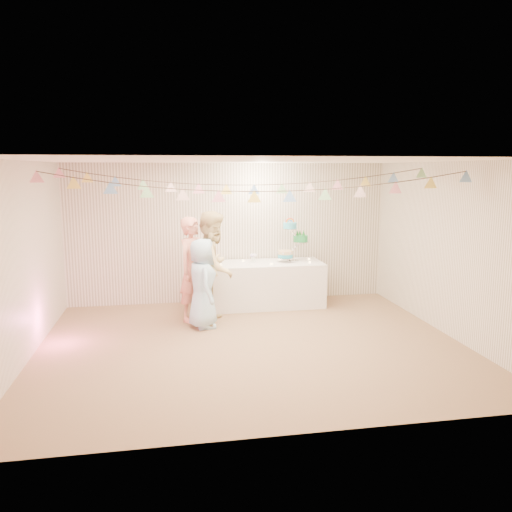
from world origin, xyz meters
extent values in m
plane|color=#816246|center=(0.00, 0.00, 0.00)|extent=(6.00, 6.00, 0.00)
plane|color=white|center=(0.00, 0.00, 2.60)|extent=(6.00, 6.00, 0.00)
plane|color=silver|center=(0.00, 2.50, 1.30)|extent=(6.00, 6.00, 0.00)
plane|color=silver|center=(0.00, -2.50, 1.30)|extent=(6.00, 6.00, 0.00)
plane|color=silver|center=(-3.00, 0.00, 1.30)|extent=(5.00, 5.00, 0.00)
plane|color=silver|center=(3.00, 0.00, 1.30)|extent=(5.00, 5.00, 0.00)
cube|color=white|center=(0.56, 2.02, 0.40)|extent=(2.15, 0.86, 0.81)
cylinder|color=white|center=(0.04, 1.97, 0.76)|extent=(0.36, 0.36, 0.02)
imported|color=#E68F78|center=(-0.75, 1.35, 0.86)|extent=(0.72, 0.75, 1.73)
imported|color=#DCC487|center=(-0.43, 1.20, 0.91)|extent=(0.97, 1.08, 1.83)
imported|color=#ADD6F4|center=(-0.63, 0.95, 0.71)|extent=(0.53, 0.74, 1.43)
cylinder|color=#FFD88C|center=(-0.24, 1.87, 0.82)|extent=(0.04, 0.04, 0.03)
cylinder|color=#FFD88C|center=(0.21, 2.20, 0.82)|extent=(0.04, 0.04, 0.03)
cylinder|color=#FFD88C|center=(0.66, 1.80, 0.82)|extent=(0.04, 0.04, 0.03)
cylinder|color=#FFD88C|center=(0.91, 2.24, 0.82)|extent=(0.04, 0.04, 0.03)
cylinder|color=#FFD88C|center=(1.38, 1.84, 0.82)|extent=(0.04, 0.04, 0.03)
cylinder|color=#FFD88C|center=(1.46, 2.17, 0.82)|extent=(0.04, 0.04, 0.03)
camera|label=1|loc=(-1.13, -6.74, 2.49)|focal=35.00mm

